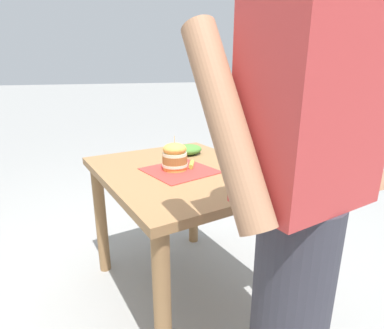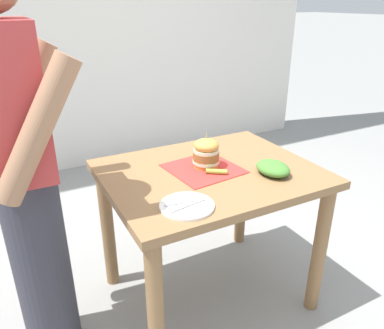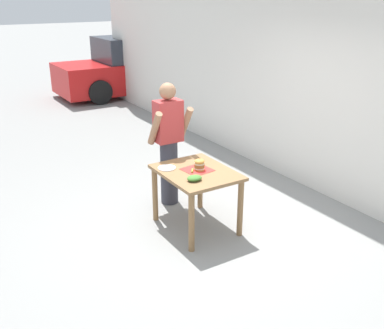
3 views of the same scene
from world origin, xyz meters
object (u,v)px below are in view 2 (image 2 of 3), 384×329
Objects in this scene: patio_table at (210,195)px; pickle_spear at (216,172)px; sandwich at (206,153)px; side_salad at (273,168)px; diner_across_table at (25,175)px; side_plate_with_forks at (187,206)px.

pickle_spear reaches higher than patio_table.
sandwich is 0.99× the size of side_salad.
sandwich is 0.12m from pickle_spear.
sandwich is 0.33m from side_salad.
patio_table is 0.34m from side_salad.
pickle_spear is 0.06× the size of diner_across_table.
side_salad is at bearing -126.43° from patio_table.
sandwich is at bearing 47.76° from side_salad.
side_salad reaches higher than patio_table.
side_salad is 0.11× the size of diner_across_table.
diner_across_table is (0.33, 0.55, 0.12)m from side_plate_with_forks.
patio_table is at bearing -3.55° from pickle_spear.
side_salad is at bearing -116.06° from pickle_spear.
pickle_spear is 0.45× the size of side_plate_with_forks.
side_plate_with_forks is 1.22× the size of side_salad.
pickle_spear is at bearing -98.86° from diner_across_table.
patio_table is 0.21m from sandwich.
pickle_spear is 0.55× the size of side_salad.
side_plate_with_forks is at bearing 135.21° from patio_table.
patio_table is 10.17× the size of pickle_spear.
diner_across_table is (0.24, 1.04, 0.09)m from side_salad.
patio_table is 0.85m from diner_across_table.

